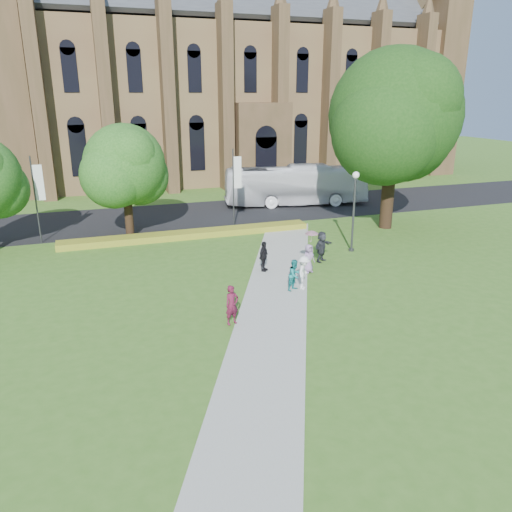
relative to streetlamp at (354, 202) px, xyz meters
name	(u,v)px	position (x,y,z in m)	size (l,w,h in m)	color
ground	(283,303)	(-7.50, -6.50, -3.30)	(160.00, 160.00, 0.00)	#3C691F
road	(196,215)	(-7.50, 13.50, -3.29)	(160.00, 10.00, 0.02)	black
footpath	(276,295)	(-7.50, -5.50, -3.28)	(3.20, 30.00, 0.04)	#B2B2A8
flower_hedge	(189,234)	(-9.50, 6.70, -3.07)	(18.00, 1.40, 0.45)	gold
cathedral	(238,66)	(2.50, 33.23, 9.69)	(52.60, 18.25, 28.00)	brown
streetlamp	(354,202)	(0.00, 0.00, 0.00)	(0.44, 0.44, 5.24)	#38383D
large_tree	(394,116)	(5.50, 4.50, 5.07)	(9.60, 9.60, 13.20)	#332114
street_tree_1	(125,165)	(-13.50, 8.00, 1.93)	(5.60, 5.60, 8.05)	#332114
banner_pole_0	(235,183)	(-5.39, 8.70, 0.09)	(0.70, 0.10, 6.00)	#38383D
banner_pole_1	(37,195)	(-19.39, 8.70, 0.09)	(0.70, 0.10, 6.00)	#38383D
tour_coach	(296,185)	(2.20, 14.44, -1.45)	(3.07, 13.10, 3.65)	silver
pedestrian_0	(232,305)	(-10.59, -8.02, -2.34)	(0.67, 0.44, 1.83)	#57132B
pedestrian_1	(295,275)	(-6.32, -5.19, -2.42)	(0.82, 0.64, 1.68)	#197E80
pedestrian_2	(304,273)	(-5.80, -5.17, -2.35)	(1.16, 0.67, 1.80)	silver
pedestrian_3	(264,256)	(-6.85, -1.87, -2.37)	(1.04, 0.43, 1.78)	black
pedestrian_4	(309,258)	(-4.48, -2.92, -2.42)	(0.82, 0.53, 1.67)	gray
pedestrian_5	(322,246)	(-2.89, -1.38, -2.30)	(1.77, 0.56, 1.90)	#2A2B32
parasol	(311,238)	(-4.30, -2.82, -1.24)	(0.77, 0.77, 0.68)	#EDA7AA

